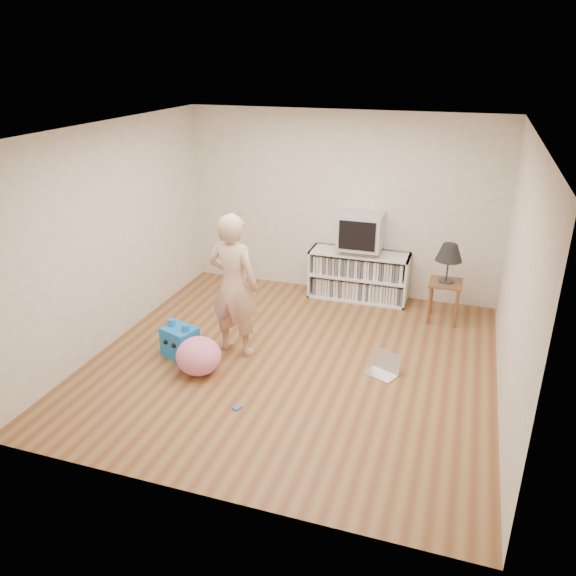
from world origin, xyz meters
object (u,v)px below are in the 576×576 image
(crt_tv, at_px, (361,231))
(table_lamp, at_px, (449,253))
(plush_blue, at_px, (180,341))
(side_table, at_px, (445,291))
(media_unit, at_px, (359,275))
(laptop, at_px, (384,368))
(dvd_deck, at_px, (360,250))
(person, at_px, (234,286))
(plush_pink, at_px, (199,356))

(crt_tv, bearing_deg, table_lamp, -16.79)
(plush_blue, bearing_deg, side_table, 53.40)
(side_table, distance_m, plush_blue, 3.45)
(media_unit, xyz_separation_m, crt_tv, (0.00, -0.02, 0.67))
(plush_blue, bearing_deg, laptop, 28.06)
(table_lamp, xyz_separation_m, laptop, (-0.52, -1.57, -0.88))
(crt_tv, bearing_deg, plush_blue, -125.60)
(side_table, relative_size, plush_blue, 1.21)
(side_table, bearing_deg, crt_tv, 163.21)
(dvd_deck, xyz_separation_m, side_table, (1.22, -0.37, -0.32))
(crt_tv, height_order, side_table, crt_tv)
(table_lamp, bearing_deg, plush_blue, -146.02)
(side_table, bearing_deg, person, -144.42)
(side_table, distance_m, plush_pink, 3.32)
(dvd_deck, bearing_deg, person, -117.92)
(dvd_deck, distance_m, plush_pink, 2.91)
(crt_tv, bearing_deg, plush_pink, -116.00)
(media_unit, xyz_separation_m, person, (-1.06, -2.01, 0.50))
(side_table, relative_size, person, 0.32)
(plush_pink, bearing_deg, dvd_deck, 64.03)
(plush_pink, bearing_deg, media_unit, 64.16)
(laptop, distance_m, plush_blue, 2.37)
(person, bearing_deg, plush_pink, 79.27)
(table_lamp, bearing_deg, laptop, -108.24)
(table_lamp, relative_size, plush_blue, 1.13)
(media_unit, relative_size, person, 0.82)
(dvd_deck, xyz_separation_m, plush_blue, (-1.64, -2.30, -0.55))
(table_lamp, distance_m, laptop, 1.87)
(dvd_deck, height_order, plush_pink, dvd_deck)
(person, bearing_deg, side_table, -136.39)
(crt_tv, xyz_separation_m, table_lamp, (1.22, -0.37, -0.08))
(dvd_deck, relative_size, laptop, 1.08)
(crt_tv, distance_m, laptop, 2.27)
(table_lamp, relative_size, plush_pink, 1.03)
(crt_tv, height_order, person, person)
(laptop, bearing_deg, plush_pink, -137.91)
(media_unit, bearing_deg, side_table, -17.60)
(dvd_deck, distance_m, plush_blue, 2.87)
(media_unit, xyz_separation_m, side_table, (1.22, -0.39, 0.07))
(crt_tv, bearing_deg, laptop, -70.17)
(media_unit, xyz_separation_m, plush_blue, (-1.64, -2.31, -0.16))
(dvd_deck, distance_m, person, 2.26)
(table_lamp, distance_m, person, 2.80)
(laptop, bearing_deg, dvd_deck, 133.81)
(person, height_order, plush_blue, person)
(plush_pink, bearing_deg, laptop, 18.08)
(laptop, height_order, plush_blue, plush_blue)
(table_lamp, xyz_separation_m, plush_pink, (-2.47, -2.21, -0.73))
(dvd_deck, height_order, person, person)
(side_table, distance_m, person, 2.83)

